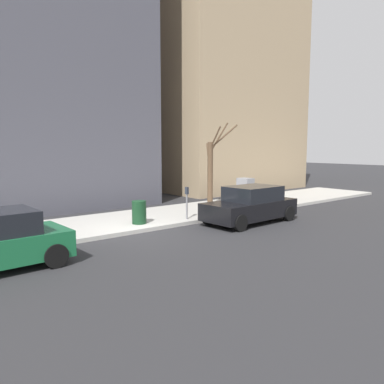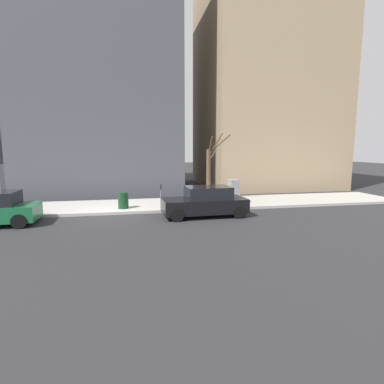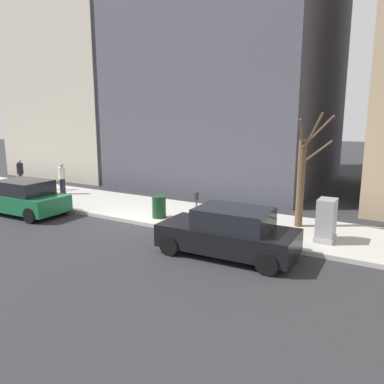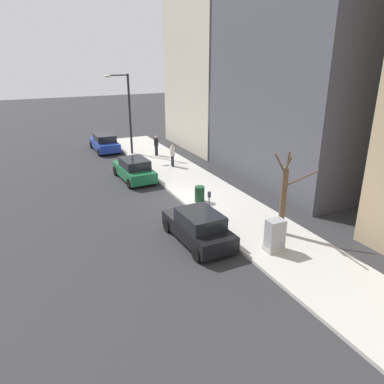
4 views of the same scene
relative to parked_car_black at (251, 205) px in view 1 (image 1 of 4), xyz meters
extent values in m
plane|color=#2B2B2D|center=(1.19, 4.74, -0.74)|extent=(120.00, 120.00, 0.00)
cube|color=#B2AFA8|center=(3.19, 4.74, -0.66)|extent=(4.00, 36.00, 0.15)
cube|color=black|center=(0.00, 0.05, -0.17)|extent=(1.94, 4.26, 0.70)
cube|color=black|center=(0.00, -0.15, 0.48)|extent=(1.67, 2.25, 0.60)
cylinder|color=black|center=(-0.90, 1.57, -0.42)|extent=(0.24, 0.65, 0.64)
cylinder|color=black|center=(0.79, 1.63, -0.42)|extent=(0.24, 0.65, 0.64)
cylinder|color=black|center=(-0.80, -1.52, -0.42)|extent=(0.24, 0.65, 0.64)
cylinder|color=black|center=(0.90, -1.47, -0.42)|extent=(0.24, 0.65, 0.64)
cylinder|color=black|center=(-0.81, 8.40, -0.42)|extent=(0.24, 0.65, 0.64)
cylinder|color=black|center=(0.89, 8.46, -0.42)|extent=(0.24, 0.65, 0.64)
cylinder|color=slate|center=(1.64, 2.09, -0.06)|extent=(0.07, 0.07, 1.05)
cube|color=#2D333D|center=(1.64, 2.09, 0.61)|extent=(0.14, 0.10, 0.30)
cube|color=#A8A399|center=(2.49, -2.36, -0.50)|extent=(0.83, 0.61, 0.18)
cube|color=#939399|center=(2.49, -2.36, 0.22)|extent=(0.75, 0.55, 1.25)
cylinder|color=brown|center=(3.79, -1.13, 1.03)|extent=(0.28, 0.28, 3.24)
cylinder|color=brown|center=(3.45, -1.15, 2.87)|extent=(0.76, 0.11, 1.12)
cylinder|color=brown|center=(4.41, -1.50, 2.17)|extent=(1.19, 0.92, 0.91)
cylinder|color=brown|center=(3.54, -1.49, 2.89)|extent=(0.56, 0.81, 1.51)
cylinder|color=brown|center=(3.39, -1.69, 2.94)|extent=(0.76, 1.24, 1.24)
cylinder|color=#14381E|center=(2.09, 4.12, -0.14)|extent=(0.56, 0.56, 0.90)
cube|color=tan|center=(12.18, -8.37, 8.36)|extent=(10.96, 10.96, 18.18)
cube|color=#4C4C56|center=(12.76, 5.94, 8.72)|extent=(12.13, 12.13, 18.91)
camera|label=1|loc=(-10.42, 11.62, 2.40)|focal=35.00mm
camera|label=2|loc=(-14.51, 3.54, 2.66)|focal=28.00mm
camera|label=3|loc=(-10.02, -4.61, 3.47)|focal=35.00mm
camera|label=4|loc=(-6.83, -13.85, 7.48)|focal=35.00mm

